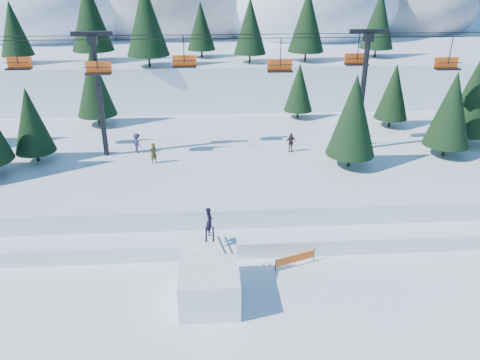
{
  "coord_description": "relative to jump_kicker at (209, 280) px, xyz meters",
  "views": [
    {
      "loc": [
        -0.01,
        -20.43,
        17.17
      ],
      "look_at": [
        1.76,
        6.0,
        5.2
      ],
      "focal_mm": 35.0,
      "sensor_mm": 36.0,
      "label": 1
    }
  ],
  "objects": [
    {
      "name": "conifer_stand",
      "position": [
        1.0,
        17.65,
        5.77
      ],
      "size": [
        62.89,
        17.76,
        9.15
      ],
      "color": "black",
      "rests_on": "mid_shelf"
    },
    {
      "name": "chairlift",
      "position": [
        2.28,
        16.79,
        8.09
      ],
      "size": [
        46.0,
        3.21,
        10.28
      ],
      "color": "black",
      "rests_on": "mid_shelf"
    },
    {
      "name": "jump_kicker",
      "position": [
        0.0,
        0.0,
        0.0
      ],
      "size": [
        3.31,
        4.51,
        5.03
      ],
      "color": "white",
      "rests_on": "ground"
    },
    {
      "name": "berm",
      "position": [
        0.3,
        6.74,
        -0.68
      ],
      "size": [
        70.0,
        6.0,
        1.1
      ],
      "primitive_type": "cube",
      "color": "white",
      "rests_on": "ground"
    },
    {
      "name": "mountain_ridge",
      "position": [
        -4.8,
        72.07,
        8.41
      ],
      "size": [
        119.0,
        61.14,
        26.46
      ],
      "color": "white",
      "rests_on": "ground"
    },
    {
      "name": "distant_skiers",
      "position": [
        2.65,
        17.93,
        2.16
      ],
      "size": [
        20.95,
        7.71,
        1.88
      ],
      "color": "#413E1A",
      "rests_on": "mid_shelf"
    },
    {
      "name": "mid_shelf",
      "position": [
        0.3,
        16.74,
        0.02
      ],
      "size": [
        70.0,
        22.0,
        2.5
      ],
      "primitive_type": "cube",
      "color": "white",
      "rests_on": "ground"
    },
    {
      "name": "banner_near",
      "position": [
        5.42,
        2.8,
        -0.69
      ],
      "size": [
        2.68,
        1.05,
        0.9
      ],
      "color": "black",
      "rests_on": "ground"
    },
    {
      "name": "ground",
      "position": [
        0.3,
        -1.26,
        -1.23
      ],
      "size": [
        160.0,
        160.0,
        0.0
      ],
      "primitive_type": "plane",
      "color": "white",
      "rests_on": "ground"
    },
    {
      "name": "banner_far",
      "position": [
        10.3,
        4.84,
        -0.69
      ],
      "size": [
        2.6,
        1.24,
        0.9
      ],
      "color": "black",
      "rests_on": "ground"
    }
  ]
}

